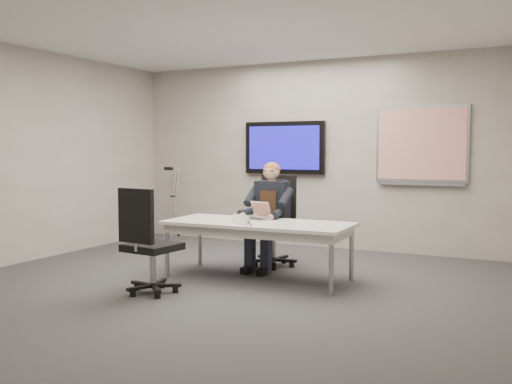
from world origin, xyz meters
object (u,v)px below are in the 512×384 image
at_px(conference_table, 258,228).
at_px(seated_person, 266,226).
at_px(laptop, 258,215).
at_px(office_chair_far, 275,237).
at_px(office_chair_near, 149,261).

height_order(conference_table, seated_person, seated_person).
xyz_separation_m(seated_person, laptop, (0.04, -0.31, 0.17)).
distance_m(conference_table, laptop, 0.25).
bearing_deg(seated_person, laptop, -84.38).
xyz_separation_m(conference_table, seated_person, (-0.14, 0.51, -0.05)).
bearing_deg(conference_table, office_chair_far, 99.29).
height_order(office_chair_far, laptop, office_chair_far).
bearing_deg(office_chair_far, conference_table, -87.07).
height_order(conference_table, laptop, laptop).
xyz_separation_m(office_chair_near, laptop, (0.59, 1.31, 0.36)).
xyz_separation_m(conference_table, office_chair_far, (-0.14, 0.76, -0.22)).
bearing_deg(conference_table, laptop, 114.06).
relative_size(seated_person, laptop, 3.67).
bearing_deg(seated_person, conference_table, -77.34).
relative_size(office_chair_near, laptop, 3.04).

